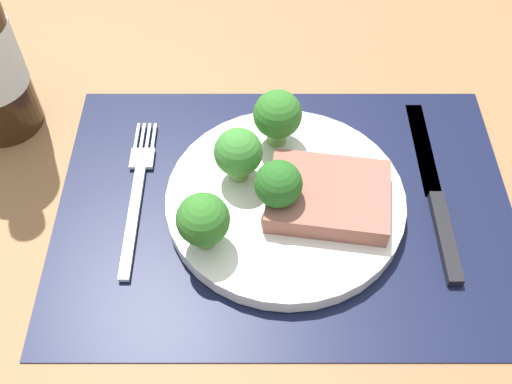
% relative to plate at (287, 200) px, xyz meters
% --- Properties ---
extents(ground_plane, '(1.40, 1.10, 0.03)m').
position_rel_plate_xyz_m(ground_plane, '(0.00, 0.00, -0.03)').
color(ground_plane, brown).
extents(placemat, '(0.44, 0.32, 0.00)m').
position_rel_plate_xyz_m(placemat, '(0.00, 0.00, -0.01)').
color(placemat, black).
rests_on(placemat, ground_plane).
extents(plate, '(0.23, 0.23, 0.02)m').
position_rel_plate_xyz_m(plate, '(0.00, 0.00, 0.00)').
color(plate, silver).
rests_on(plate, placemat).
extents(steak, '(0.12, 0.10, 0.02)m').
position_rel_plate_xyz_m(steak, '(0.04, -0.01, 0.02)').
color(steak, '#8C5647').
rests_on(steak, plate).
extents(broccoli_center, '(0.05, 0.05, 0.06)m').
position_rel_plate_xyz_m(broccoli_center, '(-0.04, 0.02, 0.04)').
color(broccoli_center, '#6B994C').
rests_on(broccoli_center, plate).
extents(broccoli_back_left, '(0.05, 0.05, 0.06)m').
position_rel_plate_xyz_m(broccoli_back_left, '(-0.07, -0.05, 0.04)').
color(broccoli_back_left, '#5B8942').
rests_on(broccoli_back_left, plate).
extents(broccoli_front_edge, '(0.04, 0.04, 0.06)m').
position_rel_plate_xyz_m(broccoli_front_edge, '(-0.01, -0.02, 0.04)').
color(broccoli_front_edge, '#6B994C').
rests_on(broccoli_front_edge, plate).
extents(broccoli_near_steak, '(0.05, 0.05, 0.06)m').
position_rel_plate_xyz_m(broccoli_near_steak, '(-0.01, 0.07, 0.04)').
color(broccoli_near_steak, '#6B994C').
rests_on(broccoli_near_steak, plate).
extents(fork, '(0.02, 0.19, 0.01)m').
position_rel_plate_xyz_m(fork, '(-0.15, 0.01, -0.01)').
color(fork, silver).
rests_on(fork, placemat).
extents(knife, '(0.02, 0.23, 0.01)m').
position_rel_plate_xyz_m(knife, '(0.15, 0.01, -0.00)').
color(knife, black).
rests_on(knife, placemat).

